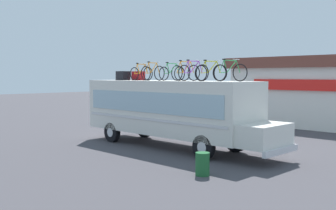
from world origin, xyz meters
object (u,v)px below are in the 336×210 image
Objects in this scene: bus at (171,108)px; rooftop_bicycle_7 at (229,72)px; rooftop_bicycle_6 at (210,72)px; trash_bin at (202,164)px; rooftop_bicycle_2 at (152,73)px; rooftop_bicycle_5 at (193,72)px; luggage_bag_1 at (122,77)px; rooftop_bicycle_1 at (141,73)px; rooftop_bicycle_4 at (185,72)px; luggage_bag_2 at (123,76)px; luggage_bag_3 at (138,76)px; rooftop_bicycle_3 at (171,73)px.

rooftop_bicycle_7 is at bearing -0.21° from bus.
trash_bin is at bearing -55.09° from rooftop_bicycle_6.
rooftop_bicycle_2 is 2.75m from rooftop_bicycle_5.
rooftop_bicycle_1 is at bearing -13.43° from luggage_bag_1.
rooftop_bicycle_4 is 2.25× the size of trash_bin.
trash_bin is at bearing -40.79° from rooftop_bicycle_4.
luggage_bag_3 is at bearing 26.96° from luggage_bag_2.
rooftop_bicycle_3 is 2.69m from rooftop_bicycle_6.
bus is at bearing 6.63° from rooftop_bicycle_1.
luggage_bag_1 is 0.41× the size of rooftop_bicycle_4.
luggage_bag_3 is (1.47, -0.08, 0.05)m from luggage_bag_1.
rooftop_bicycle_6 is (6.69, -0.51, 0.20)m from luggage_bag_1.
rooftop_bicycle_3 is 0.97× the size of rooftop_bicycle_5.
trash_bin is (4.68, -3.22, -1.48)m from bus.
rooftop_bicycle_1 is at bearing -179.88° from rooftop_bicycle_6.
bus is 6.45× the size of rooftop_bicycle_2.
rooftop_bicycle_1 is 4.51m from rooftop_bicycle_6.
rooftop_bicycle_4 is at bearing 0.73° from rooftop_bicycle_3.
trash_bin is (8.11, -3.04, -3.05)m from luggage_bag_2.
rooftop_bicycle_4 reaches higher than rooftop_bicycle_6.
rooftop_bicycle_2 is 4.49m from rooftop_bicycle_7.
rooftop_bicycle_2 is 0.94× the size of rooftop_bicycle_5.
luggage_bag_3 is at bearing 177.94° from rooftop_bicycle_3.
rooftop_bicycle_3 is 3.53m from rooftop_bicycle_7.
rooftop_bicycle_7 is at bearing -3.15° from rooftop_bicycle_4.
rooftop_bicycle_7 is at bearing 111.15° from trash_bin.
rooftop_bicycle_1 is at bearing -169.33° from rooftop_bicycle_3.
rooftop_bicycle_1 reaches higher than luggage_bag_2.
luggage_bag_2 is 0.35× the size of rooftop_bicycle_6.
luggage_bag_1 is 0.93× the size of trash_bin.
luggage_bag_2 reaches higher than bus.
rooftop_bicycle_7 is at bearing 11.15° from rooftop_bicycle_5.
rooftop_bicycle_4 is (4.90, -0.16, 0.22)m from luggage_bag_1.
rooftop_bicycle_2 reaches higher than rooftop_bicycle_6.
rooftop_bicycle_6 reaches higher than luggage_bag_1.
luggage_bag_2 is 0.35× the size of rooftop_bicycle_4.
trash_bin is (5.73, -2.98, -3.21)m from rooftop_bicycle_2.
rooftop_bicycle_6 is (6.01, -0.03, 0.15)m from luggage_bag_2.
rooftop_bicycle_2 is at bearing -16.12° from luggage_bag_3.
bus is 16.38× the size of luggage_bag_3.
trash_bin is (1.24, -3.21, -3.21)m from rooftop_bicycle_7.
rooftop_bicycle_5 reaches higher than rooftop_bicycle_3.
rooftop_bicycle_1 reaches higher than bus.
rooftop_bicycle_7 is at bearing 1.47° from luggage_bag_2.
rooftop_bicycle_7 reaches higher than luggage_bag_3.
luggage_bag_3 reaches higher than trash_bin.
trash_bin is at bearing -25.16° from luggage_bag_3.
rooftop_bicycle_2 is at bearing -177.03° from rooftop_bicycle_7.
luggage_bag_2 is at bearing -35.44° from luggage_bag_1.
luggage_bag_2 is 0.35× the size of rooftop_bicycle_7.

